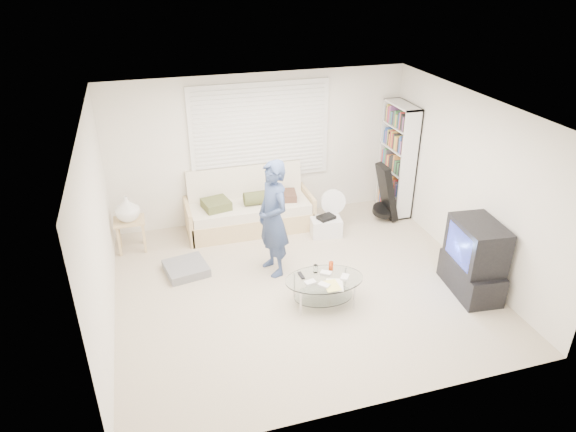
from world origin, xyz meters
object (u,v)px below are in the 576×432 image
object	(u,v)px
tv_unit	(474,259)
coffee_table	(324,283)
futon_sofa	(249,210)
bookshelf	(397,159)

from	to	relation	value
tv_unit	coffee_table	size ratio (longest dim) A/B	0.95
futon_sofa	bookshelf	xyz separation A→B (m)	(2.63, -0.07, 0.64)
futon_sofa	tv_unit	xyz separation A→B (m)	(2.50, -2.63, 0.17)
futon_sofa	bookshelf	size ratio (longest dim) A/B	1.07
futon_sofa	bookshelf	world-z (taller)	bookshelf
bookshelf	tv_unit	bearing A→B (deg)	-92.80
tv_unit	futon_sofa	bearing A→B (deg)	133.53
bookshelf	coffee_table	xyz separation A→B (m)	(-2.15, -2.27, -0.66)
coffee_table	bookshelf	bearing A→B (deg)	46.54
bookshelf	tv_unit	distance (m)	2.60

